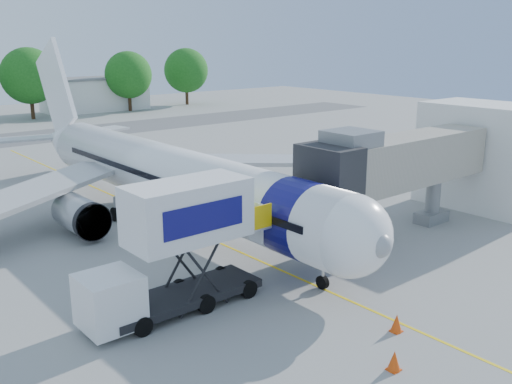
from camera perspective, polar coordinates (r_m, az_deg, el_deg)
ground at (r=33.58m, az=-5.21°, el=-4.42°), size 160.00×160.00×0.00m
guidance_line at (r=33.58m, az=-5.21°, el=-4.41°), size 0.15×70.00×0.01m
aircraft at (r=36.10m, az=-9.07°, el=1.71°), size 34.17×37.73×11.35m
jet_bridge at (r=32.92m, az=13.33°, el=2.70°), size 13.90×3.20×6.60m
terminal_stub at (r=41.85m, az=21.97°, el=3.39°), size 5.00×8.00×7.00m
catering_hiloader at (r=23.91m, az=-8.06°, el=-5.62°), size 8.50×2.44×5.50m
ground_tug at (r=20.00m, az=20.55°, el=-17.28°), size 3.65×1.99×1.43m
safety_cone_a at (r=23.59m, az=13.87°, el=-12.64°), size 0.46×0.46×0.73m
safety_cone_b at (r=21.13m, az=13.65°, el=-16.09°), size 0.47×0.47×0.75m
outbuilding_right at (r=97.12m, az=-15.76°, el=9.42°), size 16.40×7.40×5.30m
tree_e at (r=88.82m, az=-21.74°, el=10.74°), size 7.98×7.98×10.18m
tree_f at (r=94.79m, az=-12.65°, el=11.36°), size 7.42×7.42×9.46m
tree_g at (r=102.81m, az=-7.00°, el=11.97°), size 7.68×7.68×9.79m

